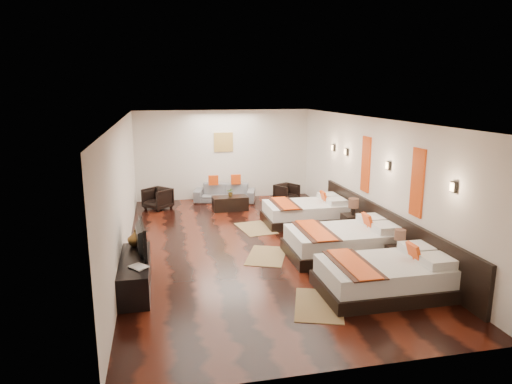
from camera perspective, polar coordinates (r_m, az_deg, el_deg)
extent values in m
cube|color=black|center=(10.23, -0.17, -6.74)|extent=(5.50, 9.50, 0.01)
cube|color=white|center=(9.66, -0.19, 9.12)|extent=(5.50, 9.50, 0.01)
cube|color=silver|center=(14.46, -4.09, 4.70)|extent=(5.50, 0.01, 2.80)
cube|color=silver|center=(9.67, -16.33, 0.23)|extent=(0.01, 9.50, 2.80)
cube|color=silver|center=(10.75, 14.32, 1.56)|extent=(0.01, 9.50, 2.80)
cube|color=black|center=(10.27, 15.80, -4.52)|extent=(0.08, 6.60, 0.90)
cube|color=black|center=(8.25, 15.73, -11.29)|extent=(2.22, 1.38, 0.23)
cube|color=white|center=(8.14, 15.84, -9.52)|extent=(2.12, 1.27, 0.32)
cube|color=#E94810|center=(8.30, 19.22, -7.22)|extent=(0.17, 0.34, 0.34)
cube|color=#38190F|center=(7.84, 12.11, -8.87)|extent=(0.58, 1.40, 0.02)
cube|color=#E94810|center=(7.83, 12.11, -8.76)|extent=(0.40, 1.40, 0.02)
cube|color=black|center=(9.77, 10.76, -7.17)|extent=(2.31, 1.43, 0.24)
cube|color=white|center=(9.68, 10.83, -5.57)|extent=(2.20, 1.32, 0.33)
cube|color=#E94810|center=(9.81, 13.87, -3.65)|extent=(0.17, 0.35, 0.36)
cube|color=#38190F|center=(9.41, 7.47, -4.85)|extent=(0.60, 1.45, 0.02)
cube|color=#E94810|center=(9.41, 7.47, -4.76)|extent=(0.42, 1.45, 0.02)
cube|color=black|center=(11.99, 6.17, -3.31)|extent=(2.14, 1.33, 0.22)
cube|color=white|center=(11.92, 6.20, -2.08)|extent=(2.04, 1.22, 0.31)
cube|color=#E94810|center=(12.02, 8.54, -0.67)|extent=(0.16, 0.33, 0.33)
cube|color=#38190F|center=(11.72, 3.61, -1.47)|extent=(0.56, 1.35, 0.02)
cube|color=#E94810|center=(11.72, 3.61, -1.39)|extent=(0.39, 1.35, 0.02)
cube|color=black|center=(9.30, 17.45, -7.92)|extent=(0.40, 0.40, 0.45)
cylinder|color=black|center=(9.19, 17.58, -6.08)|extent=(0.07, 0.07, 0.18)
cylinder|color=#3F2619|center=(9.14, 17.65, -5.13)|extent=(0.21, 0.21, 0.20)
cube|color=black|center=(11.11, 12.02, -4.06)|extent=(0.46, 0.46, 0.51)
cylinder|color=black|center=(11.01, 12.11, -2.29)|extent=(0.08, 0.08, 0.20)
cylinder|color=#3F2619|center=(10.97, 12.15, -1.37)|extent=(0.24, 0.24, 0.22)
cube|color=olive|center=(7.63, 7.86, -13.88)|extent=(1.10, 1.38, 0.01)
cube|color=olive|center=(9.61, 1.34, -8.02)|extent=(1.14, 1.39, 0.01)
cube|color=olive|center=(11.44, -0.05, -4.58)|extent=(0.93, 1.31, 0.01)
cube|color=black|center=(8.29, -14.92, -9.92)|extent=(0.50, 1.80, 0.55)
imported|color=black|center=(8.31, -14.73, -5.70)|extent=(0.24, 1.01, 0.58)
imported|color=black|center=(7.73, -15.20, -9.32)|extent=(0.37, 0.38, 0.03)
imported|color=brown|center=(8.81, -14.88, -5.57)|extent=(0.34, 0.34, 0.31)
imported|color=slate|center=(14.14, -3.93, -0.13)|extent=(1.98, 1.19, 0.54)
imported|color=black|center=(13.51, -12.25, -0.82)|extent=(0.96, 0.96, 0.62)
imported|color=black|center=(14.10, 3.88, -0.12)|extent=(0.83, 0.84, 0.56)
cube|color=black|center=(13.15, -3.27, -1.42)|extent=(1.02, 0.55, 0.40)
imported|color=#23561C|center=(13.12, -3.20, -0.01)|extent=(0.27, 0.25, 0.24)
cube|color=#D86014|center=(9.05, 19.60, 1.11)|extent=(0.04, 0.40, 1.30)
cube|color=#D86014|center=(10.95, 13.62, 3.39)|extent=(0.04, 0.40, 1.30)
cube|color=black|center=(8.12, 23.58, 0.60)|extent=(0.06, 0.12, 0.18)
cube|color=#FFD18C|center=(8.10, 23.41, 0.59)|extent=(0.02, 0.10, 0.14)
cube|color=black|center=(9.95, 16.28, 3.21)|extent=(0.06, 0.12, 0.18)
cube|color=#FFD18C|center=(9.94, 16.13, 3.21)|extent=(0.02, 0.10, 0.14)
cube|color=black|center=(11.91, 11.29, 4.96)|extent=(0.06, 0.12, 0.18)
cube|color=#FFD18C|center=(11.90, 11.16, 4.96)|extent=(0.02, 0.10, 0.14)
cube|color=black|center=(12.74, 9.70, 5.51)|extent=(0.06, 0.12, 0.18)
cube|color=#FFD18C|center=(12.73, 9.57, 5.51)|extent=(0.02, 0.10, 0.14)
cube|color=#AD873F|center=(14.39, -4.11, 6.27)|extent=(0.60, 0.04, 0.60)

